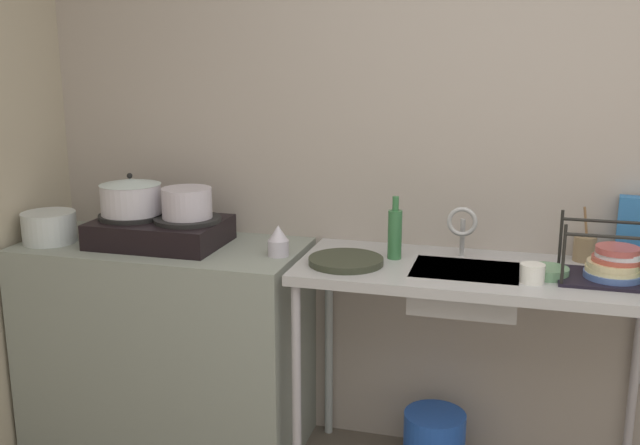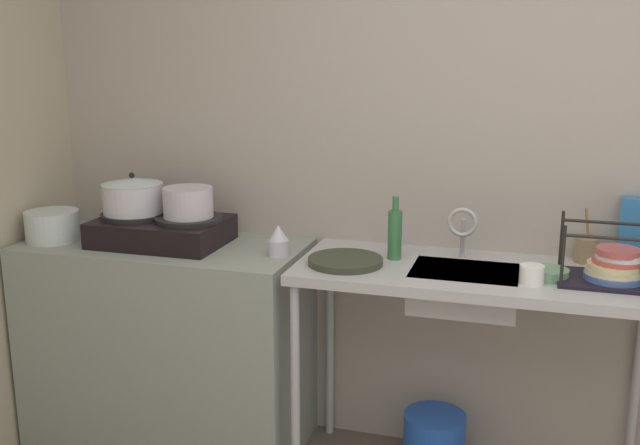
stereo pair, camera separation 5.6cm
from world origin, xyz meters
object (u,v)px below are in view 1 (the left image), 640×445
(stove, at_px, (160,230))
(sink_basin, at_px, (464,288))
(percolator, at_px, (278,241))
(bucket_on_floor, at_px, (434,442))
(frying_pan, at_px, (346,261))
(faucet, at_px, (462,225))
(pot_on_left_burner, at_px, (131,196))
(cup_by_rack, at_px, (532,273))
(bottle_by_sink, at_px, (395,233))
(pot_beside_stove, at_px, (49,227))
(pot_on_right_burner, at_px, (187,203))
(small_bowl_on_drainboard, at_px, (547,272))
(dish_rack, at_px, (615,266))
(utensil_jar, at_px, (585,248))

(stove, relative_size, sink_basin, 1.37)
(percolator, height_order, bucket_on_floor, percolator)
(frying_pan, bearing_deg, faucet, 24.38)
(pot_on_left_burner, distance_m, cup_by_rack, 1.68)
(bottle_by_sink, bearing_deg, frying_pan, -142.46)
(pot_beside_stove, distance_m, percolator, 1.03)
(pot_on_right_burner, bearing_deg, frying_pan, -6.13)
(pot_on_right_burner, height_order, small_bowl_on_drainboard, pot_on_right_burner)
(sink_basin, distance_m, dish_rack, 0.54)
(pot_on_right_burner, bearing_deg, pot_on_left_burner, 180.00)
(pot_on_right_burner, distance_m, dish_rack, 1.69)
(bottle_by_sink, distance_m, utensil_jar, 0.75)
(pot_beside_stove, height_order, small_bowl_on_drainboard, pot_beside_stove)
(dish_rack, bearing_deg, percolator, -179.41)
(pot_on_left_burner, relative_size, bucket_on_floor, 1.00)
(pot_on_left_burner, distance_m, utensil_jar, 1.88)
(faucet, distance_m, utensil_jar, 0.49)
(pot_on_right_burner, bearing_deg, bottle_by_sink, 3.52)
(percolator, bearing_deg, stove, 176.29)
(bottle_by_sink, bearing_deg, stove, -176.94)
(stove, relative_size, dish_rack, 1.38)
(pot_on_left_burner, height_order, utensil_jar, pot_on_left_burner)
(utensil_jar, bearing_deg, pot_on_left_burner, -173.21)
(bottle_by_sink, bearing_deg, pot_on_left_burner, -177.29)
(stove, xyz_separation_m, sink_basin, (1.29, -0.02, -0.14))
(pot_beside_stove, bearing_deg, dish_rack, 1.83)
(frying_pan, height_order, small_bowl_on_drainboard, small_bowl_on_drainboard)
(pot_on_left_burner, bearing_deg, utensil_jar, 6.79)
(pot_beside_stove, distance_m, utensil_jar, 2.23)
(bottle_by_sink, bearing_deg, faucet, 13.84)
(sink_basin, bearing_deg, faucet, 101.92)
(dish_rack, bearing_deg, cup_by_rack, -161.37)
(sink_basin, bearing_deg, utensil_jar, 28.84)
(frying_pan, distance_m, cup_by_rack, 0.70)
(bucket_on_floor, bearing_deg, cup_by_rack, -27.32)
(cup_by_rack, bearing_deg, utensil_jar, 59.61)
(faucet, height_order, dish_rack, dish_rack)
(frying_pan, height_order, bottle_by_sink, bottle_by_sink)
(frying_pan, xyz_separation_m, cup_by_rack, (0.70, -0.04, 0.02))
(pot_beside_stove, relative_size, dish_rack, 0.58)
(stove, relative_size, bottle_by_sink, 2.15)
(faucet, height_order, bucket_on_floor, faucet)
(pot_beside_stove, relative_size, cup_by_rack, 2.60)
(pot_on_right_burner, bearing_deg, faucet, 5.91)
(bottle_by_sink, bearing_deg, pot_beside_stove, -174.25)
(sink_basin, distance_m, bottle_by_sink, 0.35)
(dish_rack, bearing_deg, frying_pan, -176.89)
(pot_on_left_burner, bearing_deg, sink_basin, -0.88)
(small_bowl_on_drainboard, height_order, bottle_by_sink, bottle_by_sink)
(stove, relative_size, pot_beside_stove, 2.38)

